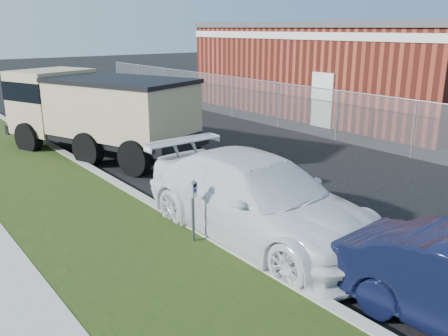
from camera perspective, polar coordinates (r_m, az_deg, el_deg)
ground at (r=10.80m, az=9.20°, el=-5.00°), size 120.00×120.00×0.00m
streetside at (r=9.80m, az=-23.80°, el=-8.16°), size 6.12×50.00×0.15m
chainlink_fence at (r=19.43m, az=6.63°, el=8.55°), size 0.06×30.06×30.00m
brick_building at (r=24.47m, az=15.41°, el=11.75°), size 9.20×14.20×4.17m
parking_meter at (r=8.59m, az=-3.78°, el=-3.55°), size 0.19×0.17×1.20m
white_wagon at (r=9.09m, az=4.14°, el=-3.71°), size 2.35×5.48×1.57m
dump_truck at (r=15.63m, az=-15.23°, el=6.86°), size 4.55×7.01×2.58m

